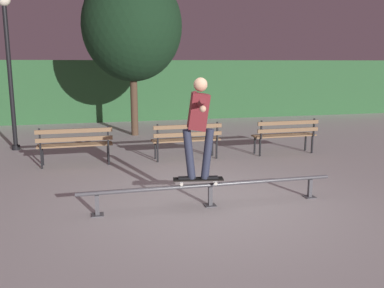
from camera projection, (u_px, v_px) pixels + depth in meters
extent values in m
plane|color=#ADAAA8|center=(209.00, 204.00, 6.63)|extent=(90.00, 90.00, 0.00)
cube|color=#2D5B33|center=(135.00, 90.00, 16.38)|extent=(24.00, 1.20, 2.32)
cylinder|color=#47474C|center=(210.00, 185.00, 6.50)|extent=(4.11, 0.06, 0.06)
cube|color=#47474C|center=(97.00, 205.00, 6.13)|extent=(0.06, 0.06, 0.31)
cube|color=#47474C|center=(98.00, 215.00, 6.16)|extent=(0.18, 0.18, 0.01)
cube|color=#47474C|center=(210.00, 196.00, 6.54)|extent=(0.06, 0.06, 0.31)
cube|color=#47474C|center=(210.00, 205.00, 6.57)|extent=(0.18, 0.18, 0.01)
cube|color=#47474C|center=(310.00, 188.00, 6.95)|extent=(0.06, 0.06, 0.31)
cube|color=#47474C|center=(309.00, 197.00, 6.98)|extent=(0.18, 0.18, 0.01)
cube|color=black|center=(198.00, 179.00, 6.44)|extent=(0.80, 0.33, 0.02)
cube|color=black|center=(198.00, 179.00, 6.43)|extent=(0.79, 0.32, 0.00)
cube|color=#9E9EA3|center=(215.00, 180.00, 6.46)|extent=(0.08, 0.18, 0.02)
cube|color=#9E9EA3|center=(181.00, 181.00, 6.42)|extent=(0.08, 0.18, 0.02)
cylinder|color=beige|center=(216.00, 184.00, 6.39)|extent=(0.06, 0.04, 0.05)
cylinder|color=beige|center=(214.00, 181.00, 6.54)|extent=(0.06, 0.04, 0.05)
cylinder|color=beige|center=(181.00, 184.00, 6.35)|extent=(0.06, 0.04, 0.05)
cylinder|color=beige|center=(181.00, 181.00, 6.50)|extent=(0.06, 0.04, 0.05)
cube|color=black|center=(210.00, 177.00, 6.44)|extent=(0.27, 0.14, 0.03)
cube|color=black|center=(187.00, 178.00, 6.42)|extent=(0.27, 0.14, 0.03)
cylinder|color=#282D42|center=(207.00, 154.00, 6.37)|extent=(0.22, 0.16, 0.79)
cylinder|color=#282D42|center=(189.00, 154.00, 6.35)|extent=(0.22, 0.16, 0.79)
cube|color=maroon|center=(198.00, 111.00, 6.23)|extent=(0.39, 0.41, 0.57)
cylinder|color=maroon|center=(201.00, 103.00, 5.83)|extent=(0.18, 0.61, 0.21)
cylinder|color=maroon|center=(196.00, 99.00, 6.57)|extent=(0.18, 0.61, 0.21)
sphere|color=tan|center=(203.00, 109.00, 5.56)|extent=(0.09, 0.09, 0.09)
sphere|color=tan|center=(195.00, 100.00, 6.86)|extent=(0.09, 0.09, 0.09)
sphere|color=tan|center=(201.00, 85.00, 6.16)|extent=(0.21, 0.21, 0.21)
cube|color=black|center=(108.00, 152.00, 9.47)|extent=(0.04, 0.04, 0.44)
cube|color=black|center=(109.00, 155.00, 9.16)|extent=(0.04, 0.04, 0.44)
cube|color=black|center=(108.00, 136.00, 9.04)|extent=(0.04, 0.04, 0.44)
cube|color=black|center=(43.00, 156.00, 9.11)|extent=(0.04, 0.04, 0.44)
cube|color=black|center=(41.00, 159.00, 8.81)|extent=(0.04, 0.04, 0.44)
cube|color=black|center=(40.00, 139.00, 8.69)|extent=(0.04, 0.04, 0.44)
cube|color=brown|center=(75.00, 144.00, 9.23)|extent=(1.60, 0.11, 0.04)
cube|color=brown|center=(75.00, 145.00, 9.09)|extent=(1.60, 0.11, 0.04)
cube|color=brown|center=(75.00, 146.00, 8.96)|extent=(1.60, 0.11, 0.04)
cube|color=brown|center=(75.00, 139.00, 8.86)|extent=(1.60, 0.06, 0.09)
cube|color=brown|center=(74.00, 131.00, 8.83)|extent=(1.60, 0.06, 0.09)
cube|color=black|center=(212.00, 147.00, 10.06)|extent=(0.04, 0.04, 0.44)
cube|color=black|center=(217.00, 149.00, 9.75)|extent=(0.04, 0.04, 0.44)
cube|color=black|center=(217.00, 131.00, 9.63)|extent=(0.04, 0.04, 0.44)
cube|color=black|center=(155.00, 150.00, 9.71)|extent=(0.04, 0.04, 0.44)
cube|color=black|center=(158.00, 153.00, 9.40)|extent=(0.04, 0.04, 0.44)
cube|color=black|center=(158.00, 134.00, 9.28)|extent=(0.04, 0.04, 0.44)
cube|color=brown|center=(184.00, 139.00, 9.82)|extent=(1.60, 0.11, 0.04)
cube|color=brown|center=(186.00, 140.00, 9.68)|extent=(1.60, 0.11, 0.04)
cube|color=brown|center=(187.00, 141.00, 9.55)|extent=(1.60, 0.11, 0.04)
cube|color=brown|center=(188.00, 134.00, 9.45)|extent=(1.60, 0.06, 0.09)
cube|color=brown|center=(188.00, 127.00, 9.42)|extent=(1.60, 0.06, 0.09)
cube|color=black|center=(305.00, 142.00, 10.65)|extent=(0.04, 0.04, 0.44)
cube|color=black|center=(312.00, 144.00, 10.35)|extent=(0.04, 0.04, 0.44)
cube|color=black|center=(314.00, 127.00, 10.22)|extent=(0.04, 0.04, 0.44)
cube|color=black|center=(255.00, 145.00, 10.30)|extent=(0.04, 0.04, 0.44)
cube|color=black|center=(260.00, 147.00, 9.99)|extent=(0.04, 0.04, 0.44)
cube|color=black|center=(261.00, 130.00, 9.87)|extent=(0.04, 0.04, 0.44)
cube|color=brown|center=(281.00, 134.00, 10.41)|extent=(1.60, 0.11, 0.04)
cube|color=brown|center=(284.00, 135.00, 10.28)|extent=(1.60, 0.11, 0.04)
cube|color=brown|center=(287.00, 136.00, 10.14)|extent=(1.60, 0.11, 0.04)
cube|color=brown|center=(288.00, 130.00, 10.04)|extent=(1.60, 0.06, 0.09)
cube|color=brown|center=(289.00, 123.00, 10.01)|extent=(1.60, 0.06, 0.09)
cylinder|color=#4C3828|center=(134.00, 103.00, 12.78)|extent=(0.22, 0.22, 2.04)
ellipsoid|color=black|center=(132.00, 26.00, 12.34)|extent=(2.98, 2.98, 3.28)
cylinder|color=black|center=(10.00, 80.00, 10.44)|extent=(0.11, 0.11, 3.60)
cylinder|color=black|center=(16.00, 147.00, 10.78)|extent=(0.20, 0.20, 0.12)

